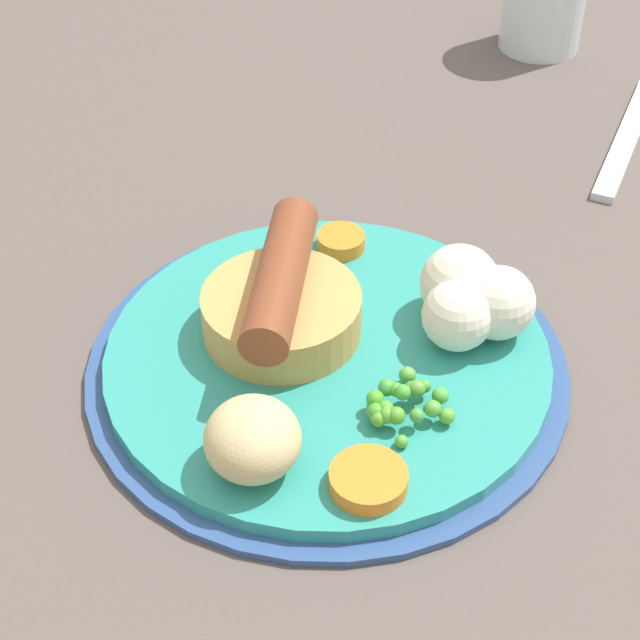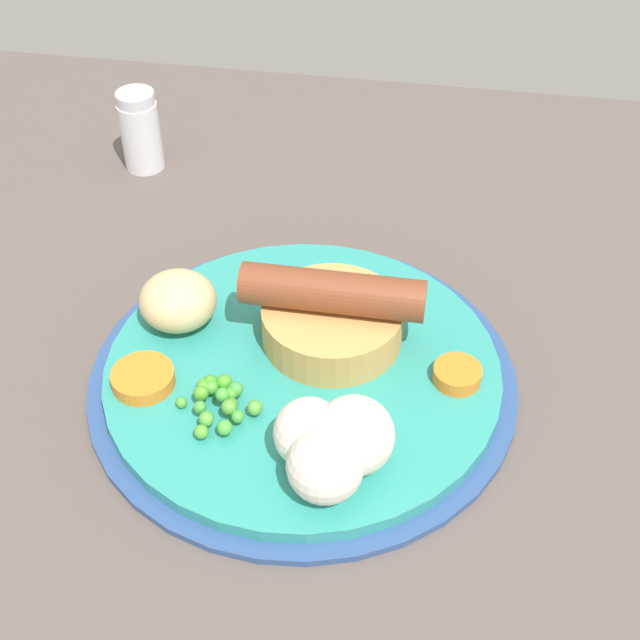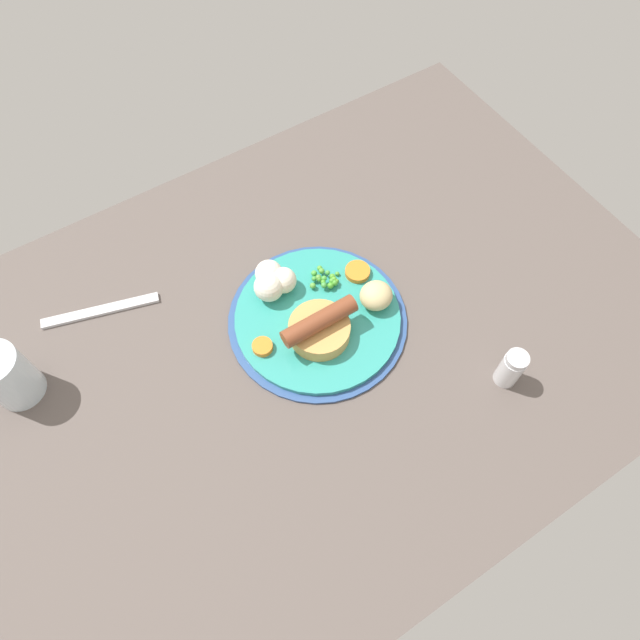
{
  "view_description": "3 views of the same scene",
  "coord_description": "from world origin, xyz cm",
  "px_view_note": "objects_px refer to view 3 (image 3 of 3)",
  "views": [
    {
      "loc": [
        44.84,
        6.65,
        45.68
      ],
      "look_at": [
        0.05,
        0.95,
        6.22
      ],
      "focal_mm": 60.0,
      "sensor_mm": 36.0,
      "label": 1
    },
    {
      "loc": [
        -7.03,
        40.68,
        45.06
      ],
      "look_at": [
        -0.21,
        -0.06,
        7.11
      ],
      "focal_mm": 50.0,
      "sensor_mm": 36.0,
      "label": 2
    },
    {
      "loc": [
        -22.11,
        -35.26,
        79.77
      ],
      "look_at": [
        0.11,
        -0.14,
        6.05
      ],
      "focal_mm": 32.0,
      "sensor_mm": 36.0,
      "label": 3
    }
  ],
  "objects_px": {
    "carrot_slice_4": "(357,272)",
    "cauliflower_floret": "(273,281)",
    "carrot_slice_0": "(262,347)",
    "fork": "(101,311)",
    "sausage_pudding": "(319,327)",
    "pea_pile": "(325,279)",
    "drinking_glass": "(7,376)",
    "potato_chunk_0": "(376,296)",
    "dinner_plate": "(318,319)",
    "salt_shaker": "(511,368)"
  },
  "relations": [
    {
      "from": "potato_chunk_0",
      "to": "fork",
      "type": "bearing_deg",
      "value": 148.85
    },
    {
      "from": "fork",
      "to": "sausage_pudding",
      "type": "bearing_deg",
      "value": -23.98
    },
    {
      "from": "sausage_pudding",
      "to": "cauliflower_floret",
      "type": "distance_m",
      "value": 0.11
    },
    {
      "from": "dinner_plate",
      "to": "pea_pile",
      "type": "distance_m",
      "value": 0.07
    },
    {
      "from": "dinner_plate",
      "to": "carrot_slice_0",
      "type": "distance_m",
      "value": 0.1
    },
    {
      "from": "pea_pile",
      "to": "carrot_slice_4",
      "type": "bearing_deg",
      "value": -15.14
    },
    {
      "from": "fork",
      "to": "salt_shaker",
      "type": "relative_size",
      "value": 2.59
    },
    {
      "from": "dinner_plate",
      "to": "potato_chunk_0",
      "type": "bearing_deg",
      "value": -16.86
    },
    {
      "from": "cauliflower_floret",
      "to": "drinking_glass",
      "type": "relative_size",
      "value": 0.72
    },
    {
      "from": "pea_pile",
      "to": "carrot_slice_0",
      "type": "relative_size",
      "value": 1.78
    },
    {
      "from": "dinner_plate",
      "to": "drinking_glass",
      "type": "height_order",
      "value": "drinking_glass"
    },
    {
      "from": "sausage_pudding",
      "to": "fork",
      "type": "distance_m",
      "value": 0.35
    },
    {
      "from": "pea_pile",
      "to": "potato_chunk_0",
      "type": "xyz_separation_m",
      "value": [
        0.05,
        -0.07,
        0.01
      ]
    },
    {
      "from": "sausage_pudding",
      "to": "salt_shaker",
      "type": "xyz_separation_m",
      "value": [
        0.19,
        -0.2,
        -0.0
      ]
    },
    {
      "from": "cauliflower_floret",
      "to": "potato_chunk_0",
      "type": "height_order",
      "value": "cauliflower_floret"
    },
    {
      "from": "pea_pile",
      "to": "cauliflower_floret",
      "type": "distance_m",
      "value": 0.08
    },
    {
      "from": "salt_shaker",
      "to": "carrot_slice_4",
      "type": "bearing_deg",
      "value": 107.9
    },
    {
      "from": "cauliflower_floret",
      "to": "potato_chunk_0",
      "type": "distance_m",
      "value": 0.16
    },
    {
      "from": "cauliflower_floret",
      "to": "carrot_slice_4",
      "type": "xyz_separation_m",
      "value": [
        0.13,
        -0.05,
        -0.02
      ]
    },
    {
      "from": "sausage_pudding",
      "to": "dinner_plate",
      "type": "bearing_deg",
      "value": 62.59
    },
    {
      "from": "sausage_pudding",
      "to": "carrot_slice_0",
      "type": "height_order",
      "value": "sausage_pudding"
    },
    {
      "from": "carrot_slice_4",
      "to": "salt_shaker",
      "type": "bearing_deg",
      "value": -72.1
    },
    {
      "from": "carrot_slice_4",
      "to": "cauliflower_floret",
      "type": "bearing_deg",
      "value": 159.75
    },
    {
      "from": "dinner_plate",
      "to": "carrot_slice_4",
      "type": "xyz_separation_m",
      "value": [
        0.1,
        0.03,
        0.01
      ]
    },
    {
      "from": "dinner_plate",
      "to": "sausage_pudding",
      "type": "relative_size",
      "value": 2.35
    },
    {
      "from": "drinking_glass",
      "to": "cauliflower_floret",
      "type": "bearing_deg",
      "value": -7.63
    },
    {
      "from": "potato_chunk_0",
      "to": "carrot_slice_0",
      "type": "height_order",
      "value": "potato_chunk_0"
    },
    {
      "from": "sausage_pudding",
      "to": "carrot_slice_0",
      "type": "xyz_separation_m",
      "value": [
        -0.08,
        0.03,
        -0.02
      ]
    },
    {
      "from": "sausage_pudding",
      "to": "carrot_slice_0",
      "type": "distance_m",
      "value": 0.09
    },
    {
      "from": "carrot_slice_0",
      "to": "sausage_pudding",
      "type": "bearing_deg",
      "value": -16.71
    },
    {
      "from": "carrot_slice_0",
      "to": "carrot_slice_4",
      "type": "relative_size",
      "value": 0.77
    },
    {
      "from": "carrot_slice_0",
      "to": "salt_shaker",
      "type": "relative_size",
      "value": 0.44
    },
    {
      "from": "dinner_plate",
      "to": "salt_shaker",
      "type": "xyz_separation_m",
      "value": [
        0.18,
        -0.23,
        0.03
      ]
    },
    {
      "from": "potato_chunk_0",
      "to": "carrot_slice_4",
      "type": "height_order",
      "value": "potato_chunk_0"
    },
    {
      "from": "dinner_plate",
      "to": "carrot_slice_4",
      "type": "height_order",
      "value": "carrot_slice_4"
    },
    {
      "from": "dinner_plate",
      "to": "salt_shaker",
      "type": "distance_m",
      "value": 0.29
    },
    {
      "from": "dinner_plate",
      "to": "cauliflower_floret",
      "type": "bearing_deg",
      "value": 111.67
    },
    {
      "from": "potato_chunk_0",
      "to": "pea_pile",
      "type": "bearing_deg",
      "value": 121.95
    },
    {
      "from": "sausage_pudding",
      "to": "potato_chunk_0",
      "type": "relative_size",
      "value": 2.29
    },
    {
      "from": "pea_pile",
      "to": "fork",
      "type": "xyz_separation_m",
      "value": [
        -0.32,
        0.15,
        -0.02
      ]
    },
    {
      "from": "potato_chunk_0",
      "to": "carrot_slice_4",
      "type": "xyz_separation_m",
      "value": [
        0.01,
        0.06,
        -0.01
      ]
    },
    {
      "from": "dinner_plate",
      "to": "carrot_slice_0",
      "type": "height_order",
      "value": "carrot_slice_0"
    },
    {
      "from": "pea_pile",
      "to": "drinking_glass",
      "type": "distance_m",
      "value": 0.47
    },
    {
      "from": "dinner_plate",
      "to": "potato_chunk_0",
      "type": "height_order",
      "value": "potato_chunk_0"
    },
    {
      "from": "pea_pile",
      "to": "drinking_glass",
      "type": "bearing_deg",
      "value": 169.66
    },
    {
      "from": "cauliflower_floret",
      "to": "dinner_plate",
      "type": "bearing_deg",
      "value": -68.33
    },
    {
      "from": "drinking_glass",
      "to": "carrot_slice_0",
      "type": "bearing_deg",
      "value": -22.5
    },
    {
      "from": "sausage_pudding",
      "to": "carrot_slice_4",
      "type": "relative_size",
      "value": 2.97
    },
    {
      "from": "carrot_slice_0",
      "to": "fork",
      "type": "relative_size",
      "value": 0.17
    },
    {
      "from": "carrot_slice_4",
      "to": "salt_shaker",
      "type": "relative_size",
      "value": 0.57
    }
  ]
}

